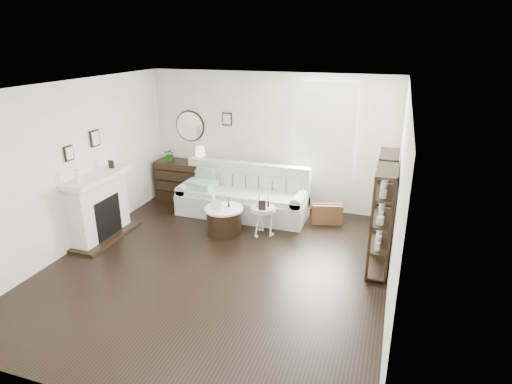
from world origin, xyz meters
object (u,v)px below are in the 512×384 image
(pedestal_table, at_px, (263,210))
(dresser, at_px, (186,180))
(sofa, at_px, (244,198))
(drum_table, at_px, (224,220))

(pedestal_table, bearing_deg, dresser, 150.40)
(sofa, distance_m, pedestal_table, 1.05)
(sofa, distance_m, dresser, 1.51)
(sofa, relative_size, drum_table, 3.70)
(sofa, height_order, drum_table, sofa)
(sofa, relative_size, pedestal_table, 4.76)
(dresser, bearing_deg, drum_table, -42.91)
(drum_table, distance_m, pedestal_table, 0.74)
(sofa, xyz_separation_m, pedestal_table, (0.65, -0.80, 0.16))
(drum_table, bearing_deg, dresser, 137.09)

